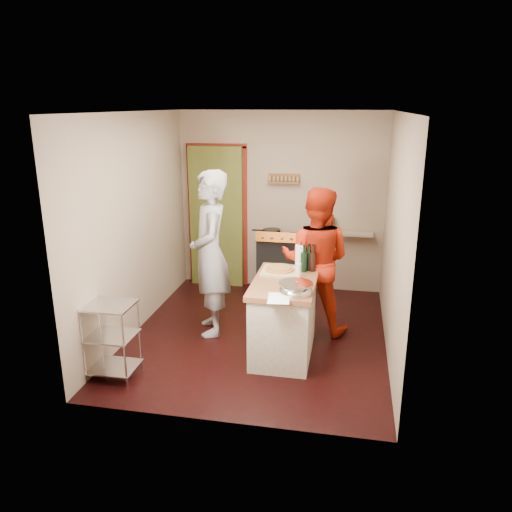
{
  "coord_description": "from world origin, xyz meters",
  "views": [
    {
      "loc": [
        1.01,
        -5.4,
        2.69
      ],
      "look_at": [
        -0.03,
        0.0,
        1.0
      ],
      "focal_mm": 35.0,
      "sensor_mm": 36.0,
      "label": 1
    }
  ],
  "objects_px": {
    "person_red": "(315,261)",
    "island": "(285,314)",
    "stove": "(280,264)",
    "wire_shelving": "(111,337)",
    "person_stripe": "(210,254)"
  },
  "relations": [
    {
      "from": "wire_shelving",
      "to": "island",
      "type": "bearing_deg",
      "value": 26.97
    },
    {
      "from": "wire_shelving",
      "to": "person_red",
      "type": "distance_m",
      "value": 2.48
    },
    {
      "from": "person_red",
      "to": "wire_shelving",
      "type": "bearing_deg",
      "value": 46.12
    },
    {
      "from": "wire_shelving",
      "to": "person_red",
      "type": "bearing_deg",
      "value": 38.23
    },
    {
      "from": "stove",
      "to": "island",
      "type": "relative_size",
      "value": 0.79
    },
    {
      "from": "person_red",
      "to": "person_stripe",
      "type": "bearing_deg",
      "value": 21.17
    },
    {
      "from": "island",
      "to": "wire_shelving",
      "type": "bearing_deg",
      "value": -153.03
    },
    {
      "from": "island",
      "to": "person_red",
      "type": "bearing_deg",
      "value": 67.98
    },
    {
      "from": "person_red",
      "to": "island",
      "type": "bearing_deg",
      "value": 75.87
    },
    {
      "from": "stove",
      "to": "person_stripe",
      "type": "xyz_separation_m",
      "value": [
        -0.63,
        -1.4,
        0.54
      ]
    },
    {
      "from": "island",
      "to": "stove",
      "type": "bearing_deg",
      "value": 100.02
    },
    {
      "from": "wire_shelving",
      "to": "person_stripe",
      "type": "xyz_separation_m",
      "value": [
        0.7,
        1.22,
        0.55
      ]
    },
    {
      "from": "stove",
      "to": "person_red",
      "type": "relative_size",
      "value": 0.57
    },
    {
      "from": "person_stripe",
      "to": "island",
      "type": "bearing_deg",
      "value": 47.93
    },
    {
      "from": "island",
      "to": "person_stripe",
      "type": "xyz_separation_m",
      "value": [
        -0.95,
        0.39,
        0.53
      ]
    }
  ]
}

